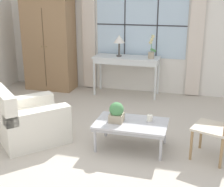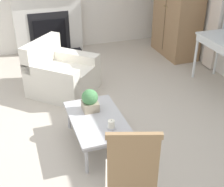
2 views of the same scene
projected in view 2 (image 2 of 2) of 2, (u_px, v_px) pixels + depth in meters
name	position (u px, v px, depth m)	size (l,w,h in m)	color
ground_plane	(63.00, 132.00, 4.05)	(14.00, 14.00, 0.00)	#BCB2A3
fireplace	(48.00, 18.00, 6.19)	(0.34, 1.42, 2.14)	black
armoire	(179.00, 3.00, 5.92)	(1.13, 0.59, 2.03)	#93704C
armchair_upholstered	(61.00, 76.00, 4.89)	(1.23, 1.23, 0.81)	silver
side_chair_wooden	(132.00, 173.00, 2.60)	(0.56, 0.56, 1.05)	beige
coffee_table	(97.00, 121.00, 3.68)	(0.98, 0.61, 0.38)	#BCBCC1
potted_plant_small	(90.00, 100.00, 3.75)	(0.20, 0.20, 0.28)	tan
pillar_candle	(111.00, 125.00, 3.47)	(0.11, 0.11, 0.11)	silver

